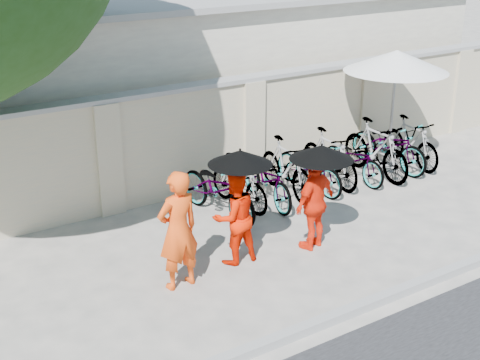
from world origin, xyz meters
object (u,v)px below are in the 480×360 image
monk_left (178,230)px  monk_right (315,202)px  monk_center (234,217)px  patio_umbrella (396,62)px

monk_left → monk_right: size_ratio=1.14×
monk_center → monk_left: bearing=11.8°
monk_left → monk_center: 1.07m
monk_left → monk_right: 2.36m
monk_right → monk_left: bearing=-17.6°
monk_center → monk_right: 1.34m
monk_left → monk_center: monk_left is taller
monk_center → monk_right: (1.31, -0.28, 0.03)m
monk_right → patio_umbrella: (3.57, 1.97, 1.47)m
monk_center → patio_umbrella: (4.88, 1.69, 1.50)m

